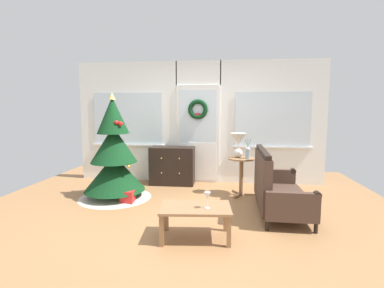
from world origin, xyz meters
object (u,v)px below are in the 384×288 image
Objects in this scene: settee_sofa at (275,188)px; coffee_table at (196,211)px; table_lamp at (238,142)px; gift_box at (128,197)px; christmas_tree at (114,160)px; dresser_cabinet at (172,166)px; wine_glass at (207,196)px; side_table at (241,169)px; flower_vase at (248,152)px.

coffee_table is at bearing -137.34° from settee_sofa.
coffee_table is at bearing -107.05° from table_lamp.
settee_sofa is 2.37m from gift_box.
christmas_tree reaches higher than gift_box.
settee_sofa reaches higher than dresser_cabinet.
gift_box is (-0.51, -1.30, -0.29)m from dresser_cabinet.
coffee_table is at bearing 164.16° from wine_glass.
coffee_table is (0.75, -2.46, -0.05)m from dresser_cabinet.
table_lamp is (-0.06, 0.04, 0.48)m from side_table.
settee_sofa is (1.84, -1.45, -0.01)m from dresser_cabinet.
flower_vase reaches higher than gift_box.
dresser_cabinet is at bearing 155.03° from flower_vase.
settee_sofa is 2.18× the size of side_table.
table_lamp is 0.50× the size of coffee_table.
dresser_cabinet is (0.83, 1.03, -0.29)m from christmas_tree.
christmas_tree is 1.35m from dresser_cabinet.
wine_glass is 0.93× the size of gift_box.
settee_sofa is 4.28× the size of flower_vase.
side_table is at bearing 149.04° from flower_vase.
christmas_tree is at bearing 139.55° from wine_glass.
dresser_cabinet is 1.56m from table_lamp.
wine_glass is at bearing -108.03° from flower_vase.
christmas_tree is 2.72m from settee_sofa.
wine_glass is (-0.49, -1.87, 0.05)m from side_table.
settee_sofa is at bearing 42.66° from coffee_table.
side_table is 0.78× the size of coffee_table.
dresser_cabinet reaches higher than coffee_table.
gift_box is at bearing 176.33° from settee_sofa.
table_lamp reaches higher than flower_vase.
gift_box is (-2.35, 0.15, -0.27)m from settee_sofa.
side_table is at bearing -33.69° from table_lamp.
side_table is (1.38, -0.63, 0.10)m from dresser_cabinet.
dresser_cabinet is 2.05× the size of table_lamp.
wine_glass reaches higher than coffee_table.
gift_box is at bearing 139.50° from wine_glass.
christmas_tree reaches higher than wine_glass.
dresser_cabinet is 2.66m from wine_glass.
flower_vase is (-0.36, 0.76, 0.43)m from settee_sofa.
coffee_table is at bearing -42.13° from christmas_tree.
settee_sofa is 7.69× the size of wine_glass.
settee_sofa is at bearing 47.84° from wine_glass.
christmas_tree is 2.27m from wine_glass.
flower_vase reaches higher than side_table.
gift_box is at bearing -160.49° from side_table.
gift_box is (-1.99, -0.61, -0.70)m from flower_vase.
wine_glass is at bearing -70.37° from dresser_cabinet.
wine_glass is at bearing -15.84° from coffee_table.
settee_sofa is 7.14× the size of gift_box.
settee_sofa is (2.67, -0.42, -0.30)m from christmas_tree.
wine_glass is at bearing -40.45° from christmas_tree.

